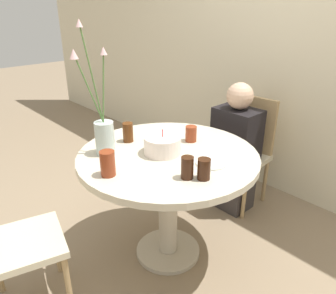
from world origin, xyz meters
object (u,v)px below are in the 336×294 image
drink_glass_3 (108,163)px  drink_glass_4 (187,168)px  drink_glass_1 (204,169)px  flower_vase (103,129)px  drink_glass_0 (128,132)px  birthday_cake (163,145)px  chair_left_flank (245,146)px  side_plate (211,163)px  person_woman (235,152)px  chair_right_flank (4,236)px  drink_glass_2 (191,134)px

drink_glass_3 → drink_glass_4: (0.30, 0.28, -0.01)m
drink_glass_1 → drink_glass_3: size_ratio=0.82×
flower_vase → drink_glass_0: bearing=103.9°
flower_vase → drink_glass_4: 0.57m
drink_glass_0 → birthday_cake: bearing=8.6°
chair_left_flank → flower_vase: bearing=-103.0°
chair_left_flank → drink_glass_3: size_ratio=6.57×
chair_left_flank → drink_glass_3: same height
chair_left_flank → drink_glass_4: chair_left_flank is taller
side_plate → drink_glass_1: (0.08, -0.16, 0.05)m
drink_glass_1 → drink_glass_3: bearing=-137.2°
chair_left_flank → birthday_cake: size_ratio=4.03×
drink_glass_4 → person_woman: (-0.35, 0.92, -0.32)m
birthday_cake → drink_glass_1: bearing=-8.2°
chair_right_flank → flower_vase: bearing=-74.0°
flower_vase → drink_glass_2: flower_vase is taller
side_plate → chair_right_flank: bearing=-117.3°
birthday_cake → drink_glass_1: (0.38, -0.05, 0.00)m
person_woman → drink_glass_4: bearing=-68.9°
drink_glass_1 → person_woman: bearing=115.8°
flower_vase → chair_right_flank: bearing=-89.0°
chair_right_flank → drink_glass_0: bearing=-70.7°
flower_vase → drink_glass_4: size_ratio=6.35×
chair_left_flank → drink_glass_4: (0.37, -1.08, 0.32)m
side_plate → drink_glass_3: bearing=-119.6°
chair_right_flank → drink_glass_3: 0.64m
flower_vase → side_plate: size_ratio=4.37×
chair_right_flank → drink_glass_0: (-0.06, 0.85, 0.32)m
drink_glass_2 → birthday_cake: bearing=-87.2°
drink_glass_3 → drink_glass_2: bearing=92.1°
flower_vase → drink_glass_0: size_ratio=6.01×
drink_glass_2 → drink_glass_3: 0.65m
chair_right_flank → flower_vase: flower_vase is taller
chair_right_flank → drink_glass_3: size_ratio=6.57×
drink_glass_2 → person_woman: person_woman is taller
chair_right_flank → drink_glass_3: (0.23, 0.50, 0.33)m
chair_left_flank → chair_right_flank: 1.87m
side_plate → drink_glass_1: drink_glass_1 is taller
chair_right_flank → chair_left_flank: bearing=-80.2°
flower_vase → side_plate: (0.53, 0.36, -0.15)m
drink_glass_2 → drink_glass_3: (0.02, -0.65, 0.02)m
birthday_cake → drink_glass_4: 0.33m
birthday_cake → drink_glass_4: (0.31, -0.11, 0.01)m
drink_glass_2 → flower_vase: bearing=-113.2°
drink_glass_4 → drink_glass_2: bearing=131.3°
side_plate → person_woman: 0.83m
chair_left_flank → drink_glass_2: size_ratio=8.80×
flower_vase → drink_glass_3: size_ratio=5.54×
drink_glass_1 → drink_glass_2: 0.50m
side_plate → drink_glass_2: drink_glass_2 is taller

